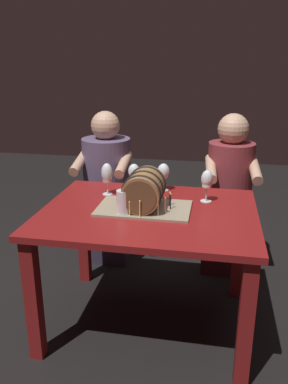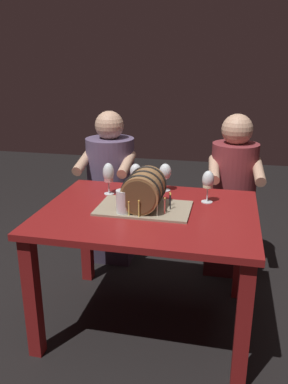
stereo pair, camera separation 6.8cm
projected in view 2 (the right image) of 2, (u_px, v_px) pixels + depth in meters
ground_plane at (148, 321)px, 2.38m from camera, size 8.00×8.00×0.00m
dining_table at (149, 229)px, 2.19m from camera, size 1.17×0.91×0.72m
barrel_cake at (144, 192)px, 2.13m from camera, size 0.51×0.32×0.22m
wine_glass_white at (208, 181)px, 2.23m from camera, size 0.07×0.07×0.19m
wine_glass_amber at (136, 173)px, 2.44m from camera, size 0.07×0.07×0.17m
wine_glass_rose at (109, 174)px, 2.37m from camera, size 0.07×0.07×0.20m
wine_glass_empty at (165, 172)px, 2.43m from camera, size 0.08×0.08×0.17m
beer_pint at (123, 204)px, 2.07m from camera, size 0.07×0.07×0.14m
person_seated_left at (111, 192)px, 3.00m from camera, size 0.40×0.47×1.16m
person_seated_right at (232, 202)px, 2.82m from camera, size 0.38×0.47×1.16m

